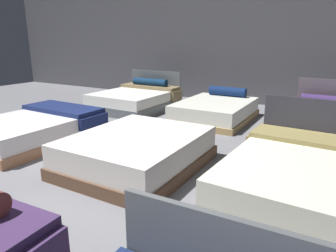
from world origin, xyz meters
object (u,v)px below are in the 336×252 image
(bed_4, at_px, (137,151))
(bed_8, at_px, (323,123))
(bed_5, at_px, (303,178))
(bed_7, at_px, (215,110))
(bed_3, at_px, (35,128))
(bed_6, at_px, (136,99))

(bed_4, xyz_separation_m, bed_8, (2.08, 3.08, -0.03))
(bed_5, bearing_deg, bed_7, 129.46)
(bed_3, distance_m, bed_5, 4.32)
(bed_3, distance_m, bed_8, 5.26)
(bed_6, relative_size, bed_7, 1.02)
(bed_3, bearing_deg, bed_4, -0.21)
(bed_5, relative_size, bed_8, 1.01)
(bed_6, xyz_separation_m, bed_8, (4.31, 0.01, -0.04))
(bed_4, relative_size, bed_8, 0.88)
(bed_6, relative_size, bed_8, 0.93)
(bed_3, relative_size, bed_4, 1.10)
(bed_4, distance_m, bed_6, 3.80)
(bed_6, distance_m, bed_8, 4.31)
(bed_3, distance_m, bed_4, 2.23)
(bed_8, bearing_deg, bed_7, -176.19)
(bed_3, bearing_deg, bed_6, 91.61)
(bed_5, bearing_deg, bed_6, 148.64)
(bed_4, relative_size, bed_6, 0.95)
(bed_4, height_order, bed_6, bed_6)
(bed_5, bearing_deg, bed_4, -172.93)
(bed_7, bearing_deg, bed_4, -89.25)
(bed_4, relative_size, bed_7, 0.97)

